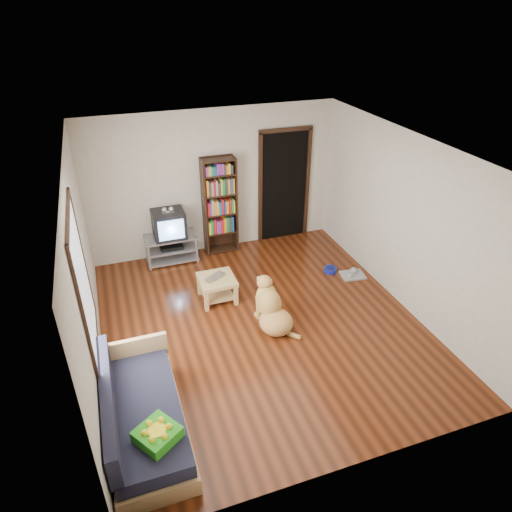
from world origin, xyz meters
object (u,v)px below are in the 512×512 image
object	(u,v)px
laptop	(217,278)
dog	(271,310)
green_cushion	(157,434)
grey_rag	(352,275)
tv_stand	(171,248)
sofa	(142,416)
crt_tv	(169,223)
bookshelf	(220,201)
dog_bowl	(330,270)
coffee_table	(217,284)

from	to	relation	value
laptop	dog	bearing A→B (deg)	-87.45
green_cushion	grey_rag	world-z (taller)	green_cushion
tv_stand	sofa	bearing A→B (deg)	-105.02
tv_stand	crt_tv	world-z (taller)	crt_tv
bookshelf	green_cushion	bearing A→B (deg)	-113.21
green_cushion	grey_rag	xyz separation A→B (m)	(3.68, 2.56, -0.47)
dog_bowl	coffee_table	world-z (taller)	coffee_table
laptop	green_cushion	bearing A→B (deg)	-147.47
sofa	green_cushion	bearing A→B (deg)	-75.33
grey_rag	crt_tv	distance (m)	3.32
tv_stand	crt_tv	size ratio (longest dim) A/B	1.55
green_cushion	tv_stand	xyz separation A→B (m)	(0.85, 4.10, -0.21)
green_cushion	tv_stand	size ratio (longest dim) A/B	0.41
crt_tv	grey_rag	bearing A→B (deg)	-28.87
coffee_table	dog	distance (m)	1.06
crt_tv	sofa	bearing A→B (deg)	-104.93
crt_tv	bookshelf	world-z (taller)	bookshelf
dog_bowl	sofa	world-z (taller)	sofa
dog_bowl	sofa	size ratio (longest dim) A/B	0.12
dog_bowl	crt_tv	xyz separation A→B (m)	(-2.53, 1.31, 0.70)
grey_rag	coffee_table	xyz separation A→B (m)	(-2.37, 0.10, 0.27)
dog_bowl	grey_rag	distance (m)	0.39
grey_rag	sofa	distance (m)	4.35
laptop	bookshelf	bearing A→B (deg)	41.58
crt_tv	laptop	bearing A→B (deg)	-72.78
bookshelf	laptop	bearing A→B (deg)	-107.38
tv_stand	coffee_table	xyz separation A→B (m)	(0.46, -1.44, 0.01)
laptop	dog	xyz separation A→B (m)	(0.57, -0.86, -0.13)
laptop	bookshelf	world-z (taller)	bookshelf
tv_stand	sofa	distance (m)	3.76
dog_bowl	grey_rag	bearing A→B (deg)	-39.81
grey_rag	tv_stand	xyz separation A→B (m)	(-2.83, 1.54, 0.25)
green_cushion	dog	world-z (taller)	dog
coffee_table	laptop	bearing A→B (deg)	-90.00
tv_stand	dog	distance (m)	2.55
grey_rag	bookshelf	size ratio (longest dim) A/B	0.22
coffee_table	dog	bearing A→B (deg)	-57.31
tv_stand	dog	world-z (taller)	dog
green_cushion	laptop	size ratio (longest dim) A/B	1.06
tv_stand	dog_bowl	bearing A→B (deg)	-26.98
coffee_table	green_cushion	bearing A→B (deg)	-116.18
dog_bowl	dog	distance (m)	1.84
tv_stand	dog	bearing A→B (deg)	-66.07
crt_tv	dog	world-z (taller)	crt_tv
sofa	dog	xyz separation A→B (m)	(2.01, 1.30, 0.02)
laptop	crt_tv	size ratio (longest dim) A/B	0.60
laptop	dog	size ratio (longest dim) A/B	0.40
dog_bowl	sofa	xyz separation A→B (m)	(-3.51, -2.34, 0.22)
bookshelf	grey_rag	bearing A→B (deg)	-40.93
grey_rag	dog	bearing A→B (deg)	-156.41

